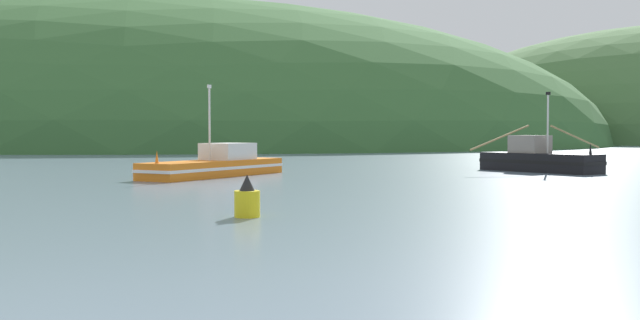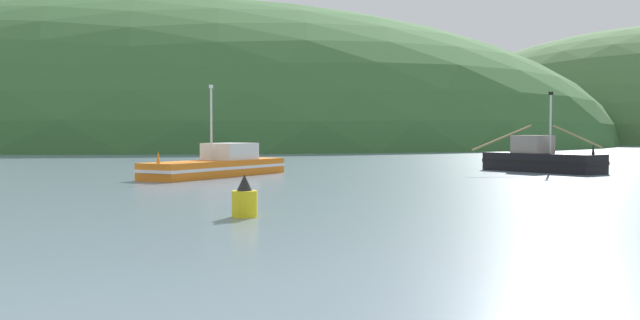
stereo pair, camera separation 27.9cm
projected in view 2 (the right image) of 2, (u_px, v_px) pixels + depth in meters
The scene contains 4 objects.
hill_far_left at pixel (144, 144), 165.19m from camera, with size 201.93×161.55×60.42m, color #386633.
fishing_boat_black at pixel (541, 160), 47.86m from camera, with size 9.40×9.22×5.23m.
fishing_boat_orange at pixel (219, 165), 43.18m from camera, with size 6.16×11.17×5.38m.
channel_buoy at pixel (245, 200), 22.37m from camera, with size 0.79×0.79×1.31m.
Camera 2 is at (11.93, -3.49, 2.61)m, focal length 40.88 mm.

